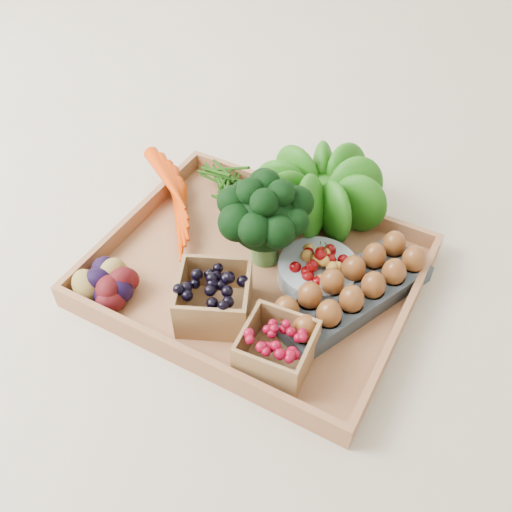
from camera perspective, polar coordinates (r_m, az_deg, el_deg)
The scene contains 10 objects.
ground at distance 1.05m, azimuth 0.00°, elevation -2.28°, with size 4.00×4.00×0.00m, color beige.
tray at distance 1.04m, azimuth 0.00°, elevation -2.00°, with size 0.55×0.45×0.01m, color #A66D45.
carrots at distance 1.14m, azimuth -7.64°, elevation 5.04°, with size 0.21×0.15×0.05m, color #DB3701, non-canonical shape.
lettuce at distance 1.10m, azimuth 6.53°, elevation 6.96°, with size 0.16×0.16×0.16m, color #12590D.
broccoli at distance 1.02m, azimuth 0.90°, elevation 2.37°, with size 0.17×0.17×0.13m, color black, non-canonical shape.
cherry_bowl at distance 1.02m, azimuth 6.17°, elevation -1.57°, with size 0.14×0.14×0.04m, color #8C9EA5.
egg_carton at distance 0.99m, azimuth 9.42°, elevation -3.90°, with size 0.10×0.30×0.03m, color #3B444B.
potatoes at distance 1.01m, azimuth -14.42°, elevation -2.17°, with size 0.13×0.13×0.08m, color #3D090D, non-canonical shape.
punnet_blackberry at distance 0.95m, azimuth -4.22°, elevation -4.17°, with size 0.12×0.12×0.08m, color black.
punnet_raspberry at distance 0.89m, azimuth 2.07°, elevation -9.23°, with size 0.11×0.11×0.07m, color maroon.
Camera 1 is at (0.34, -0.61, 0.78)m, focal length 40.00 mm.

